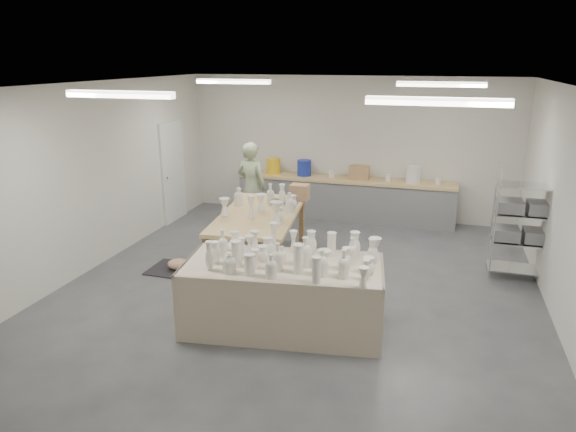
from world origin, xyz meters
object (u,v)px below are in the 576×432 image
(drying_table, at_px, (284,293))
(potter, at_px, (252,187))
(red_stool, at_px, (257,213))
(work_table, at_px, (265,211))

(drying_table, xyz_separation_m, potter, (-1.76, 3.57, 0.43))
(red_stool, bearing_deg, potter, -90.00)
(drying_table, distance_m, work_table, 2.26)
(drying_table, xyz_separation_m, red_stool, (-1.76, 3.84, -0.19))
(red_stool, bearing_deg, work_table, -66.17)
(drying_table, bearing_deg, potter, 108.48)
(drying_table, distance_m, potter, 4.00)
(drying_table, bearing_deg, red_stool, 106.86)
(work_table, height_order, potter, potter)
(work_table, relative_size, potter, 1.42)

